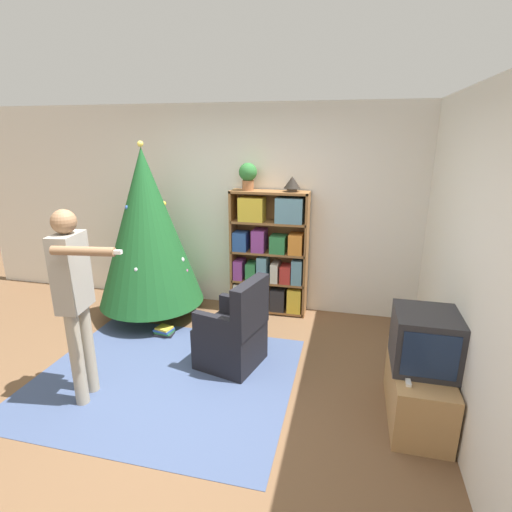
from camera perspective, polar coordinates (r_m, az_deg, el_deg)
The scene contains 14 objects.
ground_plane at distance 3.82m, azimuth -9.87°, elevation -19.00°, with size 14.00×14.00×0.00m, color brown.
wall_back at distance 5.20m, azimuth -1.27°, elevation 6.71°, with size 8.00×0.10×2.60m.
wall_right at distance 3.09m, azimuth 29.96°, elevation -2.83°, with size 0.10×8.00×2.60m.
area_rug at distance 4.07m, azimuth -12.94°, elevation -16.58°, with size 2.41×2.03×0.01m.
bookshelf at distance 5.05m, azimuth 1.90°, elevation -0.00°, with size 0.97×0.28×1.57m.
tv_stand at distance 3.64m, azimuth 22.09°, elevation -17.50°, with size 0.43×0.89×0.48m.
television at distance 3.41m, azimuth 22.97°, elevation -11.01°, with size 0.47×0.50×0.45m.
game_remote at distance 3.26m, azimuth 20.89°, elevation -16.37°, with size 0.04×0.12×0.02m.
christmas_tree at distance 4.96m, azimuth -15.29°, elevation 3.86°, with size 1.27×1.27×2.16m.
armchair at distance 4.03m, azimuth -3.18°, elevation -11.22°, with size 0.69×0.68×0.92m.
standing_person at distance 3.59m, azimuth -24.47°, elevation -4.65°, with size 0.67×0.47×1.68m.
potted_plant at distance 4.92m, azimuth -1.16°, elevation 11.58°, with size 0.22×0.22×0.33m.
table_lamp at distance 4.82m, azimuth 5.19°, elevation 10.34°, with size 0.20×0.20×0.18m.
book_pile_near_tree at distance 4.81m, azimuth -13.00°, elevation -10.42°, with size 0.23×0.19×0.11m.
Camera 1 is at (1.32, -2.81, 2.23)m, focal length 28.00 mm.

